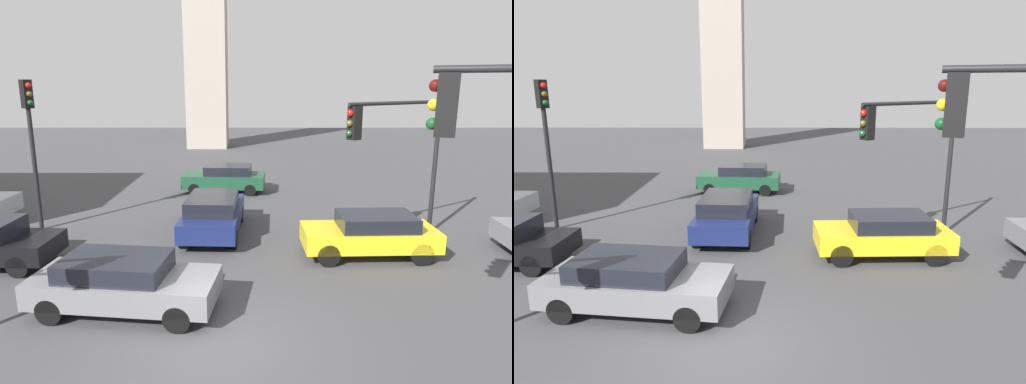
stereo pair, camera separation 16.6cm
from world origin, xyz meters
The scene contains 8 objects.
ground_plane centered at (0.00, 0.00, 0.00)m, with size 98.15×98.15×0.00m, color #424244.
traffic_light_0 centered at (-7.23, 7.80, 3.83)m, with size 0.48×0.45×5.52m.
traffic_light_1 centered at (5.55, 6.21, 3.65)m, with size 3.77×2.55×5.11m.
car_0 centered at (-0.66, 7.25, 0.78)m, with size 2.10×4.57×1.48m.
car_2 centered at (4.52, 5.05, 0.75)m, with size 4.24×1.92×1.39m.
car_3 centered at (-0.68, 13.93, 0.73)m, with size 4.19×2.07×1.38m.
car_5 centered at (-2.30, 1.48, 0.73)m, with size 4.57×2.34×1.37m.
skyline_tower centered at (-3.30, 31.26, 11.28)m, with size 3.37×3.37×22.56m, color #A89E8E.
Camera 2 is at (1.06, -8.55, 5.35)m, focal length 31.72 mm.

